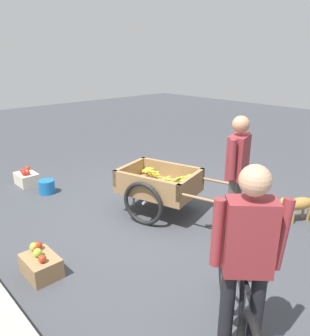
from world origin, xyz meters
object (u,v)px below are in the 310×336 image
object	(u,v)px
vendor_person	(237,166)
bicycle	(236,306)
fruit_cart	(160,186)
plastic_bucket	(47,187)
cyclist_person	(248,252)
apple_crate	(27,178)
mixed_fruit_crate	(41,264)
dog	(297,204)

from	to	relation	value
vendor_person	bicycle	xyz separation A→B (m)	(-1.04, 1.49, -0.59)
fruit_cart	plastic_bucket	bearing A→B (deg)	26.37
fruit_cart	vendor_person	distance (m)	1.25
vendor_person	plastic_bucket	distance (m)	3.31
bicycle	cyclist_person	distance (m)	0.63
cyclist_person	apple_crate	bearing A→B (deg)	-3.45
plastic_bucket	bicycle	bearing A→B (deg)	176.13
vendor_person	apple_crate	size ratio (longest dim) A/B	3.60
fruit_cart	mixed_fruit_crate	size ratio (longest dim) A/B	4.08
vendor_person	apple_crate	xyz separation A→B (m)	(3.59, 1.32, -0.82)
fruit_cart	cyclist_person	xyz separation A→B (m)	(-2.25, 1.30, 0.53)
apple_crate	plastic_bucket	bearing A→B (deg)	-171.56
fruit_cart	bicycle	distance (m)	2.46
mixed_fruit_crate	plastic_bucket	bearing A→B (deg)	-27.16
cyclist_person	dog	xyz separation A→B (m)	(0.71, -2.54, -0.69)
bicycle	plastic_bucket	size ratio (longest dim) A/B	4.55
vendor_person	bicycle	distance (m)	1.92
vendor_person	plastic_bucket	world-z (taller)	vendor_person
cyclist_person	vendor_person	bearing A→B (deg)	-54.33
fruit_cart	plastic_bucket	xyz separation A→B (m)	(1.86, 0.92, -0.32)
cyclist_person	mixed_fruit_crate	world-z (taller)	cyclist_person
plastic_bucket	mixed_fruit_crate	xyz separation A→B (m)	(-2.07, 1.06, 0.01)
cyclist_person	plastic_bucket	distance (m)	4.22
bicycle	plastic_bucket	world-z (taller)	bicycle
cyclist_person	plastic_bucket	world-z (taller)	cyclist_person
plastic_bucket	mixed_fruit_crate	bearing A→B (deg)	152.84
cyclist_person	mixed_fruit_crate	size ratio (longest dim) A/B	3.65
bicycle	dog	world-z (taller)	bicycle
bicycle	apple_crate	bearing A→B (deg)	-2.19
vendor_person	dog	world-z (taller)	vendor_person
plastic_bucket	apple_crate	distance (m)	0.64
bicycle	cyclist_person	world-z (taller)	cyclist_person
bicycle	fruit_cart	bearing A→B (deg)	-29.07
cyclist_person	plastic_bucket	bearing A→B (deg)	-5.27
bicycle	apple_crate	distance (m)	4.65
bicycle	cyclist_person	bearing A→B (deg)	134.48
fruit_cart	cyclist_person	bearing A→B (deg)	149.99
apple_crate	fruit_cart	bearing A→B (deg)	-157.80
apple_crate	mixed_fruit_crate	xyz separation A→B (m)	(-2.70, 0.97, -0.00)
vendor_person	fruit_cart	bearing A→B (deg)	15.20
vendor_person	mixed_fruit_crate	world-z (taller)	vendor_person
cyclist_person	dog	size ratio (longest dim) A/B	2.58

